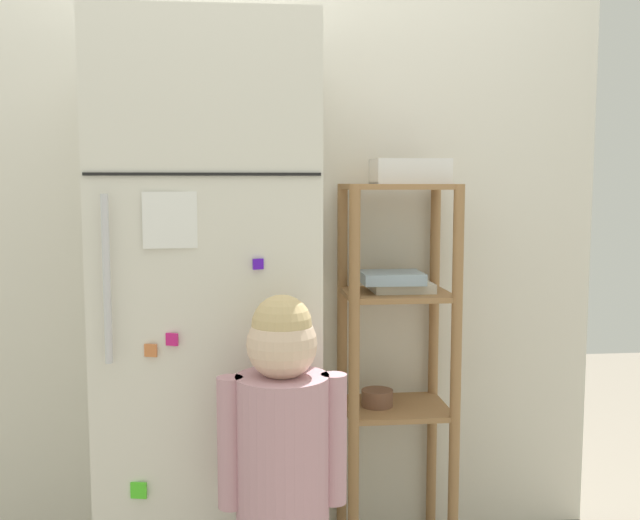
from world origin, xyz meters
TOP-DOWN VIEW (x-y plane):
  - kitchen_wall_back at (0.00, 0.38)m, footprint 2.50×0.03m
  - refrigerator at (-0.15, 0.02)m, footprint 0.63×0.69m
  - child_standing at (0.05, -0.44)m, footprint 0.33×0.25m
  - pantry_shelf_unit at (0.47, 0.19)m, footprint 0.37×0.32m
  - fruit_bin at (0.52, 0.19)m, footprint 0.25×0.18m

SIDE VIEW (x-z plane):
  - child_standing at x=0.05m, z-range 0.11..1.14m
  - pantry_shelf_unit at x=0.47m, z-range 0.15..1.45m
  - refrigerator at x=-0.15m, z-range 0.00..1.77m
  - kitchen_wall_back at x=0.00m, z-range 0.00..2.27m
  - fruit_bin at x=0.52m, z-range 1.30..1.38m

